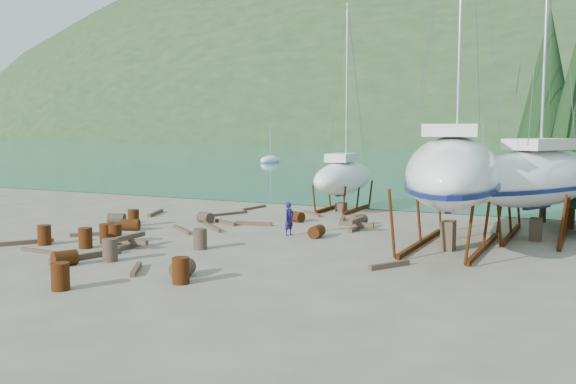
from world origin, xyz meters
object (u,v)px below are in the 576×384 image
at_px(large_sailboat_far, 539,177).
at_px(small_sailboat_shore, 344,177).
at_px(worker, 289,219).
at_px(large_sailboat_near, 453,171).

xyz_separation_m(large_sailboat_far, small_sailboat_shore, (-11.78, 5.56, -0.79)).
height_order(large_sailboat_far, small_sailboat_shore, large_sailboat_far).
relative_size(large_sailboat_far, worker, 10.96).
distance_m(large_sailboat_near, worker, 8.03).
relative_size(small_sailboat_shore, worker, 7.90).
bearing_deg(large_sailboat_near, large_sailboat_far, 42.66).
relative_size(large_sailboat_near, large_sailboat_far, 1.17).
xyz_separation_m(large_sailboat_near, small_sailboat_shore, (-8.70, 9.60, -1.22)).
distance_m(large_sailboat_far, small_sailboat_shore, 13.05).
bearing_deg(large_sailboat_near, small_sailboat_shore, 122.14).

